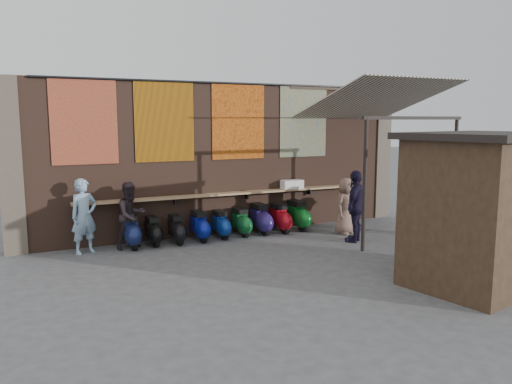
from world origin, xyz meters
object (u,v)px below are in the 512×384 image
Objects in this scene: shelf_box at (292,184)px; shopper_tan at (345,206)px; scooter_stool_2 at (177,230)px; scooter_stool_3 at (200,226)px; scooter_stool_0 at (131,232)px; shopper_grey at (439,206)px; diner_left at (84,216)px; scooter_stool_6 at (261,219)px; market_stall at (481,213)px; shopper_navy at (356,206)px; scooter_stool_4 at (221,225)px; scooter_stool_8 at (298,215)px; scooter_stool_5 at (241,222)px; scooter_stool_7 at (280,218)px; scooter_stool_1 at (153,231)px; diner_right at (131,215)px.

shopper_tan is (0.94, -1.23, -0.49)m from shelf_box.
scooter_stool_3 is (0.61, 0.01, 0.03)m from scooter_stool_2.
shopper_grey reaches higher than scooter_stool_0.
scooter_stool_2 is at bearing -20.19° from diner_left.
market_stall reaches higher than scooter_stool_6.
diner_left is at bearing 127.71° from market_stall.
scooter_stool_0 is 1.15m from diner_left.
scooter_stool_4 is at bearing -68.62° from shopper_navy.
shelf_box is 0.81× the size of scooter_stool_4.
scooter_stool_0 is 1.06× the size of scooter_stool_3.
scooter_stool_4 is at bearing 179.21° from scooter_stool_8.
market_stall reaches higher than scooter_stool_5.
shopper_grey is 0.58× the size of market_stall.
scooter_stool_6 is (3.44, -0.01, 0.01)m from scooter_stool_0.
scooter_stool_4 is at bearing -173.47° from shelf_box.
scooter_stool_8 reaches higher than scooter_stool_3.
scooter_stool_2 is (-3.45, -0.32, -0.90)m from shelf_box.
scooter_stool_2 is at bearing 115.91° from market_stall.
diner_left reaches higher than scooter_stool_8.
scooter_stool_3 is 1.06× the size of scooter_stool_4.
shopper_navy reaches higher than diner_left.
scooter_stool_7 is 0.47× the size of diner_left.
scooter_stool_0 is at bearing 178.61° from scooter_stool_3.
shopper_grey is 2.44m from shopper_tan.
scooter_stool_4 is 1.14m from scooter_stool_6.
shelf_box is at bearing 100.84° from shopper_tan.
shopper_grey is (3.60, -2.13, 0.40)m from scooter_stool_7.
shopper_tan is at bearing -11.74° from scooter_stool_2.
scooter_stool_3 is 0.97× the size of scooter_stool_7.
scooter_stool_5 is 0.28× the size of market_stall.
diner_left is 1.10× the size of shopper_grey.
shopper_tan is (6.54, -0.93, -0.11)m from diner_left.
shopper_navy is at bearing -26.50° from scooter_stool_3.
shopper_navy is 1.19× the size of shopper_tan.
market_stall reaches higher than shelf_box.
shopper_grey is at bearing -18.11° from scooter_stool_2.
diner_left is (-5.64, -0.01, 0.46)m from scooter_stool_8.
scooter_stool_5 is at bearing -0.91° from scooter_stool_4.
shopper_navy is 0.67× the size of market_stall.
shelf_box is 1.92m from scooter_stool_5.
shopper_grey is (4.17, -2.17, 0.38)m from scooter_stool_6.
scooter_stool_7 is at bearing -2.54° from scooter_stool_5.
scooter_stool_7 is at bearing -0.15° from scooter_stool_3.
diner_left is 6.61m from shopper_tan.
scooter_stool_1 is 0.87× the size of scooter_stool_6.
shopper_grey reaches higher than scooter_stool_2.
diner_right is at bearing 122.44° from market_stall.
scooter_stool_1 is at bearing -57.98° from shopper_navy.
scooter_stool_5 is at bearing -22.50° from diner_right.
scooter_stool_7 is at bearing -0.68° from scooter_stool_0.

